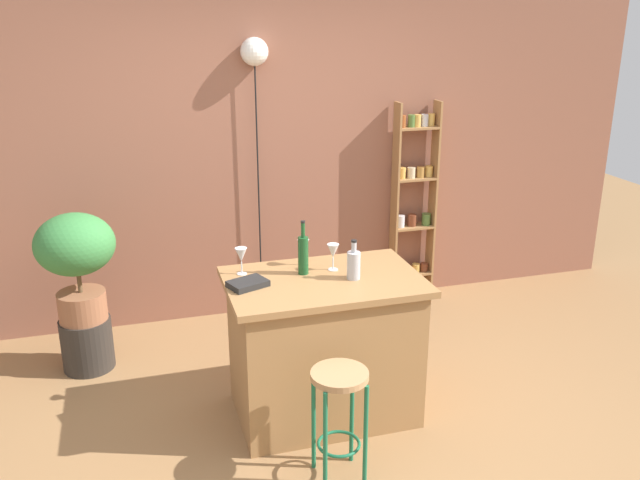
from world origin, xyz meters
TOP-DOWN VIEW (x-y plane):
  - ground at (0.00, 0.00)m, footprint 12.00×12.00m
  - back_wall at (0.00, 1.95)m, footprint 6.40×0.10m
  - kitchen_counter at (0.00, 0.30)m, footprint 1.15×0.75m
  - bar_stool at (-0.10, -0.32)m, footprint 0.30×0.30m
  - spice_shelf at (1.24, 1.81)m, footprint 0.37×0.14m
  - plant_stool at (-1.43, 1.29)m, footprint 0.35×0.35m
  - potted_plant at (-1.43, 1.29)m, footprint 0.53×0.47m
  - bottle_vinegar at (0.17, 0.25)m, footprint 0.08×0.08m
  - bottle_wine_red at (-0.09, 0.41)m, footprint 0.06×0.06m
  - wine_glass_left at (0.09, 0.42)m, footprint 0.07×0.07m
  - wine_glass_center at (-0.45, 0.51)m, footprint 0.07×0.07m
  - wine_glass_right at (-0.06, 0.55)m, footprint 0.07×0.07m
  - cookbook at (-0.45, 0.31)m, footprint 0.25×0.22m
  - pendant_globe_light at (-0.07, 1.84)m, footprint 0.21×0.21m

SIDE VIEW (x-z plane):
  - ground at x=0.00m, z-range 0.00..0.00m
  - plant_stool at x=-1.43m, z-range 0.00..0.37m
  - kitchen_counter at x=0.00m, z-range 0.00..0.90m
  - bar_stool at x=-0.10m, z-range 0.15..0.78m
  - potted_plant at x=-1.43m, z-range 0.46..1.22m
  - spice_shelf at x=1.24m, z-range 0.03..1.72m
  - cookbook at x=-0.45m, z-range 0.90..0.93m
  - bottle_vinegar at x=0.17m, z-range 0.87..1.11m
  - wine_glass_left at x=0.09m, z-range 0.93..1.10m
  - wine_glass_center at x=-0.45m, z-range 0.93..1.10m
  - wine_glass_right at x=-0.06m, z-range 0.93..1.10m
  - bottle_wine_red at x=-0.09m, z-range 0.86..1.19m
  - back_wall at x=0.00m, z-range 0.00..2.80m
  - pendant_globe_light at x=-0.07m, z-range 0.96..3.16m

